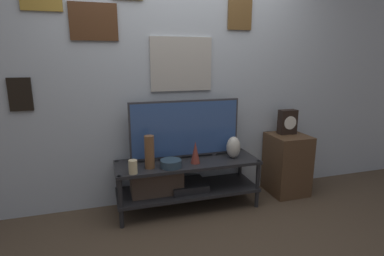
{
  "coord_description": "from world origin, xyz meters",
  "views": [
    {
      "loc": [
        -0.77,
        -2.44,
        1.49
      ],
      "look_at": [
        0.05,
        0.27,
        0.83
      ],
      "focal_mm": 28.0,
      "sensor_mm": 36.0,
      "label": 1
    }
  ],
  "objects_px": {
    "vase_tall_ceramic": "(149,152)",
    "vase_slim_bronze": "(195,152)",
    "television": "(185,129)",
    "vase_wide_bowl": "(171,163)",
    "mantel_clock": "(287,122)",
    "vase_urn_stoneware": "(233,147)",
    "candle_jar": "(133,167)"
  },
  "relations": [
    {
      "from": "television",
      "to": "vase_urn_stoneware",
      "type": "distance_m",
      "value": 0.52
    },
    {
      "from": "television",
      "to": "mantel_clock",
      "type": "xyz_separation_m",
      "value": [
        1.17,
        -0.02,
        0.0
      ]
    },
    {
      "from": "vase_slim_bronze",
      "to": "vase_tall_ceramic",
      "type": "bearing_deg",
      "value": -179.36
    },
    {
      "from": "television",
      "to": "vase_urn_stoneware",
      "type": "xyz_separation_m",
      "value": [
        0.47,
        -0.14,
        -0.2
      ]
    },
    {
      "from": "vase_slim_bronze",
      "to": "vase_wide_bowl",
      "type": "height_order",
      "value": "vase_slim_bronze"
    },
    {
      "from": "candle_jar",
      "to": "mantel_clock",
      "type": "bearing_deg",
      "value": 8.7
    },
    {
      "from": "vase_urn_stoneware",
      "to": "vase_tall_ceramic",
      "type": "height_order",
      "value": "vase_tall_ceramic"
    },
    {
      "from": "vase_wide_bowl",
      "to": "vase_urn_stoneware",
      "type": "bearing_deg",
      "value": 6.95
    },
    {
      "from": "vase_tall_ceramic",
      "to": "vase_slim_bronze",
      "type": "height_order",
      "value": "vase_tall_ceramic"
    },
    {
      "from": "vase_wide_bowl",
      "to": "mantel_clock",
      "type": "bearing_deg",
      "value": 8.27
    },
    {
      "from": "vase_tall_ceramic",
      "to": "mantel_clock",
      "type": "relative_size",
      "value": 1.15
    },
    {
      "from": "vase_wide_bowl",
      "to": "mantel_clock",
      "type": "xyz_separation_m",
      "value": [
        1.37,
        0.2,
        0.27
      ]
    },
    {
      "from": "vase_urn_stoneware",
      "to": "mantel_clock",
      "type": "height_order",
      "value": "mantel_clock"
    },
    {
      "from": "vase_slim_bronze",
      "to": "vase_wide_bowl",
      "type": "relative_size",
      "value": 1.08
    },
    {
      "from": "vase_tall_ceramic",
      "to": "vase_wide_bowl",
      "type": "bearing_deg",
      "value": -9.69
    },
    {
      "from": "vase_urn_stoneware",
      "to": "vase_slim_bronze",
      "type": "distance_m",
      "value": 0.42
    },
    {
      "from": "vase_tall_ceramic",
      "to": "vase_wide_bowl",
      "type": "relative_size",
      "value": 1.54
    },
    {
      "from": "television",
      "to": "vase_wide_bowl",
      "type": "bearing_deg",
      "value": -133.1
    },
    {
      "from": "vase_slim_bronze",
      "to": "candle_jar",
      "type": "bearing_deg",
      "value": -170.39
    },
    {
      "from": "candle_jar",
      "to": "television",
      "type": "bearing_deg",
      "value": 26.78
    },
    {
      "from": "mantel_clock",
      "to": "television",
      "type": "bearing_deg",
      "value": 179.1
    },
    {
      "from": "television",
      "to": "vase_tall_ceramic",
      "type": "xyz_separation_m",
      "value": [
        -0.4,
        -0.18,
        -0.15
      ]
    },
    {
      "from": "vase_urn_stoneware",
      "to": "vase_wide_bowl",
      "type": "xyz_separation_m",
      "value": [
        -0.67,
        -0.08,
        -0.08
      ]
    },
    {
      "from": "vase_urn_stoneware",
      "to": "candle_jar",
      "type": "xyz_separation_m",
      "value": [
        -1.03,
        -0.15,
        -0.05
      ]
    },
    {
      "from": "vase_wide_bowl",
      "to": "candle_jar",
      "type": "relative_size",
      "value": 1.6
    },
    {
      "from": "vase_wide_bowl",
      "to": "television",
      "type": "bearing_deg",
      "value": 46.9
    },
    {
      "from": "television",
      "to": "vase_urn_stoneware",
      "type": "relative_size",
      "value": 5.04
    },
    {
      "from": "vase_urn_stoneware",
      "to": "vase_tall_ceramic",
      "type": "distance_m",
      "value": 0.87
    },
    {
      "from": "television",
      "to": "vase_tall_ceramic",
      "type": "distance_m",
      "value": 0.46
    },
    {
      "from": "vase_wide_bowl",
      "to": "mantel_clock",
      "type": "distance_m",
      "value": 1.41
    },
    {
      "from": "vase_tall_ceramic",
      "to": "vase_urn_stoneware",
      "type": "bearing_deg",
      "value": 3.25
    },
    {
      "from": "mantel_clock",
      "to": "vase_slim_bronze",
      "type": "bearing_deg",
      "value": -171.79
    }
  ]
}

